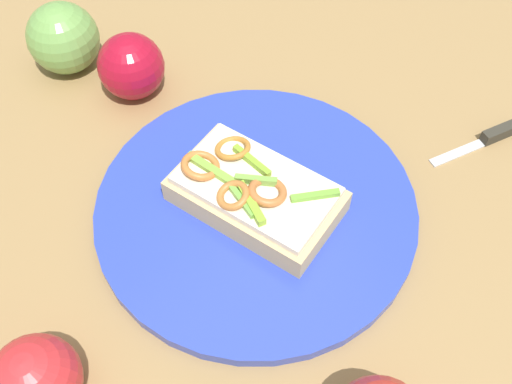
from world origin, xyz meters
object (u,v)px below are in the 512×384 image
Objects in this scene: apple_3 at (63,38)px; knife at (491,137)px; sandwich at (254,193)px; apple_4 at (134,65)px; plate at (256,208)px; apple_0 at (36,380)px.

apple_3 reaches higher than knife.
sandwich is at bearing -5.80° from knife.
apple_4 reaches higher than sandwich.
plate is 0.25m from apple_0.
sandwich is 2.47× the size of apple_0.
apple_0 is at bearing 135.36° from apple_4.
apple_4 is at bearing -154.95° from apple_3.
sandwich is at bearing -82.23° from apple_0.
sandwich is 0.31m from apple_3.
apple_4 is (0.22, -0.00, 0.01)m from sandwich.
apple_3 is 1.10× the size of apple_4.
plate is 4.43× the size of apple_0.
apple_0 reaches higher than sandwich.
apple_4 is at bearing -0.84° from plate.
apple_0 is at bearing 97.46° from plate.
apple_4 reaches higher than apple_0.
plate is at bearing 179.16° from apple_4.
knife is (-0.40, -0.30, -0.04)m from apple_3.
apple_3 is (0.34, -0.21, 0.01)m from apple_0.
apple_0 is 0.51m from knife.
plate is 0.31m from apple_3.
apple_0 is (-0.03, 0.25, 0.00)m from sandwich.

